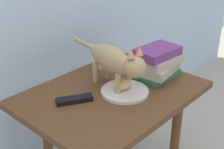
{
  "coord_description": "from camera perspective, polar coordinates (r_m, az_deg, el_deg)",
  "views": [
    {
      "loc": [
        -0.88,
        -0.81,
        1.23
      ],
      "look_at": [
        0.0,
        0.0,
        0.65
      ],
      "focal_mm": 50.46,
      "sensor_mm": 36.0,
      "label": 1
    }
  ],
  "objects": [
    {
      "name": "bread_roll",
      "position": [
        1.34,
        1.77,
        -1.79
      ],
      "size": [
        0.1,
        0.1,
        0.05
      ],
      "primitive_type": "ellipsoid",
      "rotation": [
        0.0,
        0.0,
        2.49
      ],
      "color": "#E0BC7A",
      "rests_on": "plate"
    },
    {
      "name": "cat",
      "position": [
        1.33,
        0.58,
        2.49
      ],
      "size": [
        0.13,
        0.48,
        0.23
      ],
      "color": "tan",
      "rests_on": "side_table"
    },
    {
      "name": "candle_jar",
      "position": [
        1.57,
        -1.43,
        2.58
      ],
      "size": [
        0.07,
        0.07,
        0.08
      ],
      "color": "silver",
      "rests_on": "side_table"
    },
    {
      "name": "plate",
      "position": [
        1.35,
        2.32,
        -3.09
      ],
      "size": [
        0.2,
        0.2,
        0.01
      ],
      "primitive_type": "cylinder",
      "color": "silver",
      "rests_on": "side_table"
    },
    {
      "name": "tv_remote",
      "position": [
        1.29,
        -6.83,
        -4.52
      ],
      "size": [
        0.15,
        0.11,
        0.02
      ],
      "primitive_type": "cube",
      "rotation": [
        0.0,
        0.0,
        -0.51
      ],
      "color": "black",
      "rests_on": "side_table"
    },
    {
      "name": "side_table",
      "position": [
        1.41,
        -0.0,
        -6.02
      ],
      "size": [
        0.76,
        0.57,
        0.57
      ],
      "color": "brown",
      "rests_on": "ground"
    },
    {
      "name": "book_stack",
      "position": [
        1.47,
        8.39,
        2.09
      ],
      "size": [
        0.22,
        0.16,
        0.15
      ],
      "color": "#336B4C",
      "rests_on": "side_table"
    }
  ]
}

